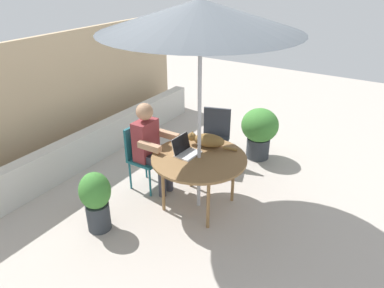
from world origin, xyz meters
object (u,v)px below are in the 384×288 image
Objects in this scene: chair_occupied at (142,152)px; potted_plant_near_fence at (259,130)px; person_seated at (150,143)px; laptop at (184,149)px; potted_plant_by_chair at (96,199)px; chair_empty at (216,134)px; cat at (207,140)px; patio_table at (199,161)px; patio_umbrella at (200,16)px.

chair_occupied reaches higher than potted_plant_near_fence.
person_seated reaches higher than chair_occupied.
laptop reaches higher than potted_plant_by_chair.
chair_occupied is at bearing 8.55° from potted_plant_by_chair.
laptop reaches higher than chair_empty.
laptop is at bearing 156.23° from cat.
patio_table is 1.42× the size of potted_plant_near_fence.
laptop is (-0.01, 0.20, -1.55)m from patio_umbrella.
chair_occupied is at bearing 147.17° from potted_plant_near_fence.
chair_empty is at bearing 7.26° from laptop.
potted_plant_by_chair is (-1.30, 0.69, -0.37)m from cat.
patio_umbrella reaches higher than chair_occupied.
potted_plant_near_fence is at bearing -4.72° from patio_table.
potted_plant_near_fence is at bearing -18.72° from potted_plant_by_chair.
potted_plant_by_chair is at bearing 151.00° from laptop.
potted_plant_by_chair is (-2.60, 0.88, -0.06)m from potted_plant_near_fence.
chair_empty is 0.82m from cat.
chair_occupied is at bearing 90.00° from patio_umbrella.
patio_table is at bearing -90.00° from person_seated.
cat is (0.31, -0.14, 0.02)m from laptop.
chair_occupied is at bearing 109.71° from cat.
patio_table is at bearing -162.05° from chair_empty.
chair_occupied is 0.74m from laptop.
cat is (-0.73, -0.27, 0.26)m from chair_empty.
patio_umbrella reaches higher than potted_plant_by_chair.
potted_plant_by_chair is (-1.00, 0.75, -1.90)m from patio_umbrella.
chair_occupied is at bearing 151.24° from chair_empty.
patio_umbrella is 2.44m from potted_plant_near_fence.
chair_empty is at bearing -28.76° from chair_occupied.
person_seated is 0.55m from laptop.
patio_umbrella is 2.79× the size of chair_occupied.
patio_table is at bearing -90.00° from chair_occupied.
chair_empty is 2.08m from potted_plant_by_chair.
laptop is at bearing -91.37° from person_seated.
patio_table is 0.33m from cat.
potted_plant_by_chair is at bearing 143.22° from patio_table.
potted_plant_near_fence reaches higher than potted_plant_by_chair.
patio_table is 1.30× the size of chair_empty.
cat is 0.79× the size of potted_plant_near_fence.
chair_occupied and chair_empty have the same top height.
chair_empty is 0.72× the size of person_seated.
person_seated reaches higher than potted_plant_by_chair.
cat is at bearing -70.29° from chair_occupied.
patio_umbrella is at bearing -90.00° from chair_occupied.
laptop is at bearing -91.06° from chair_occupied.
cat is 0.87× the size of potted_plant_by_chair.
chair_empty is 0.74m from potted_plant_near_fence.
patio_umbrella reaches higher than laptop.
patio_table is at bearing -86.31° from laptop.
patio_umbrella is 3.04× the size of potted_plant_near_fence.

